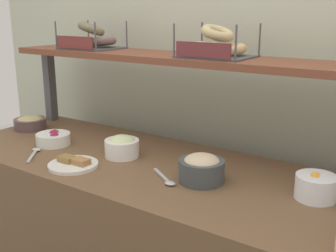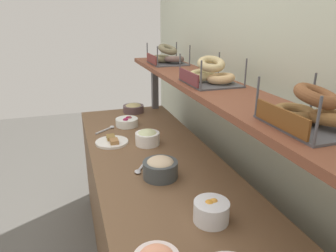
# 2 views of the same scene
# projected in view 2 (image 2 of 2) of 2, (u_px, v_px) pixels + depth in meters

# --- Properties ---
(back_wall) EXTENTS (3.45, 0.06, 2.40)m
(back_wall) POSITION_uv_depth(u_px,v_px,m) (255.00, 94.00, 1.72)
(back_wall) COLOR beige
(back_wall) RESTS_ON ground_plane
(deli_counter) EXTENTS (2.25, 0.70, 0.85)m
(deli_counter) POSITION_uv_depth(u_px,v_px,m) (161.00, 230.00, 1.82)
(deli_counter) COLOR brown
(deli_counter) RESTS_ON ground_plane
(shelf_riser_left) EXTENTS (0.05, 0.05, 0.40)m
(shelf_riser_left) POSITION_uv_depth(u_px,v_px,m) (155.00, 85.00, 2.64)
(shelf_riser_left) COLOR #4C4C51
(shelf_riser_left) RESTS_ON deli_counter
(upper_shelf) EXTENTS (2.21, 0.32, 0.03)m
(upper_shelf) POSITION_uv_depth(u_px,v_px,m) (209.00, 86.00, 1.61)
(upper_shelf) COLOR brown
(upper_shelf) RESTS_ON shelf_riser_left
(bowl_tuna_salad) EXTENTS (0.17, 0.17, 0.11)m
(bowl_tuna_salad) POSITION_uv_depth(u_px,v_px,m) (160.00, 168.00, 1.53)
(bowl_tuna_salad) COLOR #404649
(bowl_tuna_salad) RESTS_ON deli_counter
(bowl_scallion_spread) EXTENTS (0.15, 0.15, 0.10)m
(bowl_scallion_spread) POSITION_uv_depth(u_px,v_px,m) (147.00, 137.00, 1.93)
(bowl_scallion_spread) COLOR white
(bowl_scallion_spread) RESTS_ON deli_counter
(bowl_fruit_salad) EXTENTS (0.14, 0.14, 0.09)m
(bowl_fruit_salad) POSITION_uv_depth(u_px,v_px,m) (211.00, 211.00, 1.20)
(bowl_fruit_salad) COLOR white
(bowl_fruit_salad) RESTS_ON deli_counter
(bowl_beet_salad) EXTENTS (0.16, 0.16, 0.07)m
(bowl_beet_salad) POSITION_uv_depth(u_px,v_px,m) (127.00, 122.00, 2.26)
(bowl_beet_salad) COLOR white
(bowl_beet_salad) RESTS_ON deli_counter
(bowl_hummus) EXTENTS (0.17, 0.17, 0.07)m
(bowl_hummus) POSITION_uv_depth(u_px,v_px,m) (133.00, 108.00, 2.58)
(bowl_hummus) COLOR brown
(bowl_hummus) RESTS_ON deli_counter
(serving_plate_white) EXTENTS (0.20, 0.20, 0.04)m
(serving_plate_white) POSITION_uv_depth(u_px,v_px,m) (112.00, 142.00, 1.95)
(serving_plate_white) COLOR white
(serving_plate_white) RESTS_ON deli_counter
(serving_spoon_near_plate) EXTENTS (0.13, 0.14, 0.01)m
(serving_spoon_near_plate) POSITION_uv_depth(u_px,v_px,m) (108.00, 129.00, 2.19)
(serving_spoon_near_plate) COLOR #B7B7BC
(serving_spoon_near_plate) RESTS_ON deli_counter
(serving_spoon_by_edge) EXTENTS (0.16, 0.11, 0.01)m
(serving_spoon_by_edge) POSITION_uv_depth(u_px,v_px,m) (140.00, 168.00, 1.62)
(serving_spoon_by_edge) COLOR #B7B7BC
(serving_spoon_by_edge) RESTS_ON deli_counter
(bagel_basket_poppy) EXTENTS (0.29, 0.25, 0.14)m
(bagel_basket_poppy) POSITION_uv_depth(u_px,v_px,m) (167.00, 57.00, 2.23)
(bagel_basket_poppy) COLOR #4C4C51
(bagel_basket_poppy) RESTS_ON upper_shelf
(bagel_basket_plain) EXTENTS (0.29, 0.26, 0.14)m
(bagel_basket_plain) POSITION_uv_depth(u_px,v_px,m) (210.00, 74.00, 1.58)
(bagel_basket_plain) COLOR #4C4C51
(bagel_basket_plain) RESTS_ON upper_shelf
(bagel_basket_cinnamon_raisin) EXTENTS (0.28, 0.26, 0.14)m
(bagel_basket_cinnamon_raisin) POSITION_uv_depth(u_px,v_px,m) (313.00, 112.00, 0.96)
(bagel_basket_cinnamon_raisin) COLOR #4C4C51
(bagel_basket_cinnamon_raisin) RESTS_ON upper_shelf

